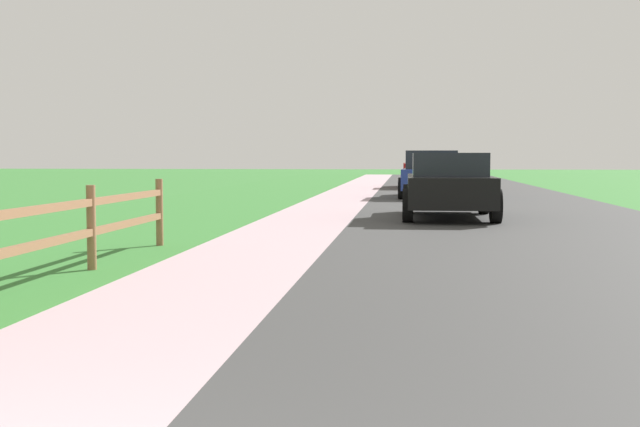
# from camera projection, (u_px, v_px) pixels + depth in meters

# --- Properties ---
(ground_plane) EXTENTS (120.00, 120.00, 0.00)m
(ground_plane) POSITION_uv_depth(u_px,v_px,m) (371.00, 198.00, 26.66)
(ground_plane) COLOR #357631
(road_asphalt) EXTENTS (7.00, 66.00, 0.01)m
(road_asphalt) POSITION_uv_depth(u_px,v_px,m) (475.00, 196.00, 28.27)
(road_asphalt) COLOR #393939
(road_asphalt) RESTS_ON ground
(curb_concrete) EXTENTS (6.00, 66.00, 0.01)m
(curb_concrete) POSITION_uv_depth(u_px,v_px,m) (289.00, 195.00, 28.97)
(curb_concrete) COLOR #B89BA3
(curb_concrete) RESTS_ON ground
(grass_verge) EXTENTS (5.00, 66.00, 0.00)m
(grass_verge) POSITION_uv_depth(u_px,v_px,m) (248.00, 195.00, 29.13)
(grass_verge) COLOR #357631
(grass_verge) RESTS_ON ground
(parked_suv_black) EXTENTS (2.03, 4.38, 1.45)m
(parked_suv_black) POSITION_uv_depth(u_px,v_px,m) (449.00, 185.00, 18.19)
(parked_suv_black) COLOR black
(parked_suv_black) RESTS_ON ground
(parked_car_blue) EXTENTS (2.21, 4.52, 1.56)m
(parked_car_blue) POSITION_uv_depth(u_px,v_px,m) (432.00, 174.00, 27.34)
(parked_car_blue) COLOR navy
(parked_car_blue) RESTS_ON ground
(parked_car_red) EXTENTS (1.99, 4.54, 1.54)m
(parked_car_red) POSITION_uv_depth(u_px,v_px,m) (423.00, 170.00, 35.85)
(parked_car_red) COLOR maroon
(parked_car_red) RESTS_ON ground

